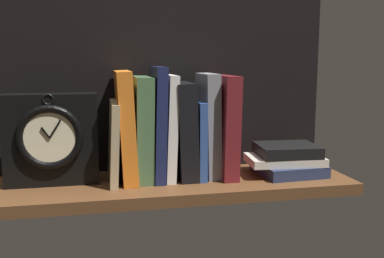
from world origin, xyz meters
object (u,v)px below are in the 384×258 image
object	(u,v)px
book_white_catcher	(169,127)
book_navy_bierce	(157,123)
book_black_skeptic	(183,130)
book_maroon_dawkins	(223,125)
book_orange_pandolfini	(126,126)
book_gray_chess	(208,125)
book_tan_shortstories	(114,141)
book_stack_side	(287,160)
framed_clock	(51,139)
book_blue_modern	(197,138)
book_green_romantic	(143,128)

from	to	relation	value
book_white_catcher	book_navy_bierce	bearing A→B (deg)	180.00
book_navy_bierce	book_black_skeptic	world-z (taller)	book_navy_bierce
book_maroon_dawkins	book_black_skeptic	bearing A→B (deg)	180.00
book_orange_pandolfini	book_gray_chess	world-z (taller)	book_orange_pandolfini
book_navy_bierce	book_gray_chess	distance (cm)	11.72
book_tan_shortstories	book_orange_pandolfini	xyz separation A→B (cm)	(2.72, 0.00, 3.32)
book_orange_pandolfini	book_stack_side	size ratio (longest dim) A/B	1.35
book_white_catcher	book_black_skeptic	distance (cm)	3.47
book_gray_chess	framed_clock	size ratio (longest dim) A/B	1.19
book_black_skeptic	book_tan_shortstories	bearing A→B (deg)	180.00
book_blue_modern	book_maroon_dawkins	xyz separation A→B (cm)	(6.22, 0.00, 2.82)
book_white_catcher	book_maroon_dawkins	world-z (taller)	book_white_catcher
book_orange_pandolfini	book_blue_modern	size ratio (longest dim) A/B	1.39
book_blue_modern	framed_clock	world-z (taller)	framed_clock
book_tan_shortstories	framed_clock	bearing A→B (deg)	-177.22
book_blue_modern	book_stack_side	distance (cm)	21.69
book_navy_bierce	book_stack_side	size ratio (longest dim) A/B	1.40
book_navy_bierce	book_blue_modern	distance (cm)	9.80
book_orange_pandolfini	framed_clock	xyz separation A→B (cm)	(-15.76, -0.63, -2.18)
book_tan_shortstories	book_white_catcher	xyz separation A→B (cm)	(12.24, 0.00, 2.87)
book_stack_side	book_gray_chess	bearing A→B (deg)	169.84
book_tan_shortstories	book_stack_side	distance (cm)	40.05
book_maroon_dawkins	book_green_romantic	bearing A→B (deg)	180.00
book_green_romantic	book_stack_side	size ratio (longest dim) A/B	1.28
book_tan_shortstories	book_blue_modern	size ratio (longest dim) A/B	1.01
book_orange_pandolfini	book_maroon_dawkins	world-z (taller)	book_orange_pandolfini
book_stack_side	book_navy_bierce	bearing A→B (deg)	173.78
book_black_skeptic	book_blue_modern	world-z (taller)	book_black_skeptic
book_navy_bierce	book_black_skeptic	bearing A→B (deg)	0.00
book_white_catcher	book_tan_shortstories	bearing A→B (deg)	180.00
book_tan_shortstories	book_stack_side	bearing A→B (deg)	-4.69
framed_clock	book_tan_shortstories	bearing A→B (deg)	2.78
book_white_catcher	book_gray_chess	xyz separation A→B (cm)	(9.20, 0.00, 0.11)
book_black_skeptic	framed_clock	size ratio (longest dim) A/B	1.09
book_green_romantic	book_stack_side	bearing A→B (deg)	-5.60
book_gray_chess	book_white_catcher	bearing A→B (deg)	180.00
book_orange_pandolfini	book_stack_side	xyz separation A→B (cm)	(36.83, -3.25, -8.68)
book_orange_pandolfini	book_green_romantic	distance (cm)	3.78
book_white_catcher	framed_clock	distance (cm)	25.34
book_maroon_dawkins	book_stack_side	size ratio (longest dim) A/B	1.28
book_blue_modern	book_gray_chess	size ratio (longest dim) A/B	0.74
book_green_romantic	book_stack_side	xyz separation A→B (cm)	(33.10, -3.25, -8.06)
book_tan_shortstories	book_maroon_dawkins	distance (cm)	25.15
framed_clock	book_blue_modern	bearing A→B (deg)	1.14
book_green_romantic	book_white_catcher	bearing A→B (deg)	0.00
book_gray_chess	book_black_skeptic	bearing A→B (deg)	180.00
book_black_skeptic	book_stack_side	world-z (taller)	book_black_skeptic
book_blue_modern	book_tan_shortstories	bearing A→B (deg)	180.00
book_green_romantic	book_tan_shortstories	bearing A→B (deg)	180.00
book_tan_shortstories	book_green_romantic	xyz separation A→B (cm)	(6.46, 0.00, 2.70)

